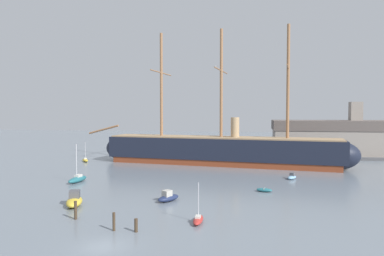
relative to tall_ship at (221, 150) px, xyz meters
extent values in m
plane|color=slate|center=(-5.76, -54.17, -3.55)|extent=(400.00, 400.00, 0.00)
cube|color=brown|center=(0.00, 0.00, -2.84)|extent=(54.60, 14.53, 1.41)
cube|color=black|center=(0.00, 0.00, 0.37)|extent=(56.88, 15.14, 5.02)
ellipsoid|color=black|center=(-25.70, 3.11, -0.33)|extent=(10.97, 8.76, 6.43)
ellipsoid|color=black|center=(25.70, -3.11, -0.33)|extent=(10.97, 8.76, 6.43)
cube|color=#9E7F5B|center=(0.00, 0.00, 3.03)|extent=(55.68, 14.33, 0.30)
cylinder|color=#936642|center=(-15.36, 1.86, 15.95)|extent=(0.70, 0.70, 26.13)
cylinder|color=#936642|center=(-15.36, 1.86, 19.08)|extent=(1.90, 13.44, 0.28)
cylinder|color=#936642|center=(0.00, 0.00, 15.95)|extent=(0.70, 0.70, 26.13)
cylinder|color=#936642|center=(0.00, 0.00, 19.08)|extent=(1.90, 13.44, 0.28)
cylinder|color=#936642|center=(15.36, -1.86, 15.95)|extent=(0.70, 0.70, 26.13)
cylinder|color=#936642|center=(15.36, -1.86, 19.08)|extent=(1.90, 13.44, 0.28)
cylinder|color=#936642|center=(-31.97, 3.87, 4.51)|extent=(8.89, 1.57, 2.68)
cylinder|color=tan|center=(3.35, -0.41, 5.40)|extent=(2.01, 2.01, 5.02)
ellipsoid|color=gold|center=(-15.81, -41.29, -2.98)|extent=(3.63, 5.26, 1.13)
cube|color=#4C4C51|center=(-15.93, -40.98, -2.07)|extent=(1.76, 1.86, 1.13)
ellipsoid|color=#B22D28|center=(1.83, -45.49, -3.21)|extent=(1.14, 3.56, 0.67)
cube|color=beige|center=(1.84, -45.67, -2.83)|extent=(0.60, 0.90, 0.35)
cylinder|color=silver|center=(1.83, -45.31, -0.98)|extent=(0.09, 0.09, 4.06)
ellipsoid|color=#1E284C|center=(-3.92, -36.59, -3.10)|extent=(3.34, 4.11, 0.89)
cube|color=#B2ADA3|center=(-4.06, -36.82, -2.38)|extent=(1.49, 1.54, 0.89)
ellipsoid|color=#236670|center=(-23.43, -26.27, -3.04)|extent=(1.98, 5.42, 1.01)
cube|color=beige|center=(-23.41, -26.00, -2.47)|extent=(0.97, 1.39, 0.53)
cylinder|color=silver|center=(-23.45, -26.53, 0.32)|extent=(0.13, 0.13, 6.12)
ellipsoid|color=#236670|center=(9.64, -28.09, -3.25)|extent=(2.65, 1.53, 0.59)
cube|color=#B2ADA3|center=(9.64, -28.09, -3.03)|extent=(0.39, 0.95, 0.09)
ellipsoid|color=#7FB2D6|center=(15.04, -16.35, -3.21)|extent=(2.35, 3.15, 0.68)
cube|color=#4C4C51|center=(15.13, -16.17, -2.66)|extent=(1.10, 1.14, 0.68)
ellipsoid|color=gold|center=(-34.74, -1.29, -3.19)|extent=(3.29, 3.67, 0.72)
cube|color=beige|center=(-34.86, -1.14, -2.78)|extent=(1.09, 1.13, 0.38)
cylinder|color=silver|center=(-34.62, -1.44, -0.78)|extent=(0.10, 0.10, 4.38)
ellipsoid|color=gold|center=(22.62, -0.96, -3.28)|extent=(2.45, 1.72, 0.53)
cube|color=beige|center=(22.62, -0.96, -3.08)|extent=(0.49, 0.85, 0.08)
ellipsoid|color=orange|center=(-1.45, 11.32, -3.20)|extent=(3.16, 2.30, 0.68)
cube|color=#B2ADA3|center=(-1.45, 11.32, -2.95)|extent=(0.66, 1.09, 0.11)
cylinder|color=#423323|center=(-12.61, -46.81, -2.46)|extent=(0.35, 0.35, 2.18)
cylinder|color=#423323|center=(-4.12, -49.74, -2.83)|extent=(0.37, 0.37, 1.43)
cylinder|color=#423323|center=(-6.57, -49.79, -2.56)|extent=(0.30, 0.30, 1.98)
cube|color=#565659|center=(33.79, 22.85, -3.15)|extent=(44.55, 19.07, 0.80)
cube|color=gray|center=(33.79, 22.85, 0.62)|extent=(40.50, 15.89, 6.73)
cube|color=#5B514C|center=(33.79, 22.85, 5.37)|extent=(41.31, 16.21, 2.78)
cube|color=gray|center=(36.34, 22.85, 9.43)|extent=(3.20, 3.20, 5.33)
ellipsoid|color=silver|center=(2.40, -33.14, 15.81)|extent=(0.18, 0.34, 0.11)
sphere|color=silver|center=(2.44, -32.95, 15.82)|extent=(0.09, 0.09, 0.09)
cube|color=#ADA89E|center=(2.07, -33.07, 15.83)|extent=(0.57, 0.24, 0.12)
cube|color=#ADA89E|center=(2.73, -33.21, 15.83)|extent=(0.57, 0.24, 0.12)
camera|label=1|loc=(8.23, -84.71, 9.07)|focal=32.96mm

